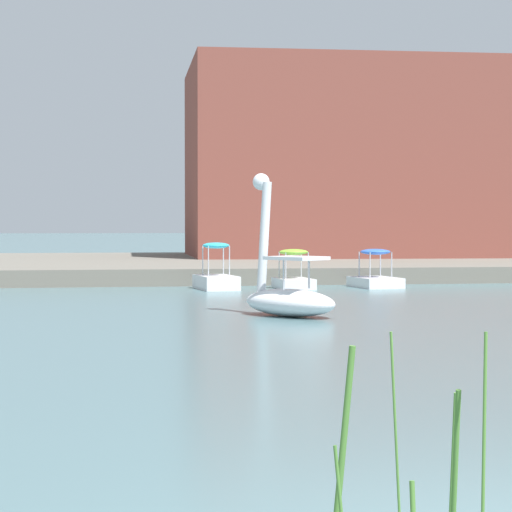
{
  "coord_description": "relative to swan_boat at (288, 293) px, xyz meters",
  "views": [
    {
      "loc": [
        -3.0,
        -6.4,
        2.1
      ],
      "look_at": [
        1.29,
        19.57,
        1.32
      ],
      "focal_mm": 72.79,
      "sensor_mm": 36.0,
      "label": 1
    }
  ],
  "objects": [
    {
      "name": "shore_bank_far",
      "position": [
        -1.61,
        22.95,
        -0.25
      ],
      "size": [
        153.14,
        21.94,
        0.59
      ],
      "primitive_type": "cube",
      "color": "#6B665B",
      "rests_on": "ground_plane"
    },
    {
      "name": "pedal_boat_cyan",
      "position": [
        -0.38,
        10.25,
        -0.15
      ],
      "size": [
        1.36,
        2.24,
        1.53
      ],
      "color": "white",
      "rests_on": "ground_plane"
    },
    {
      "name": "pedal_boat_lime",
      "position": [
        2.2,
        10.16,
        -0.12
      ],
      "size": [
        1.18,
        1.9,
        1.31
      ],
      "color": "white",
      "rests_on": "ground_plane"
    },
    {
      "name": "apartment_block",
      "position": [
        9.2,
        26.39,
        4.69
      ],
      "size": [
        17.87,
        10.73,
        9.28
      ],
      "primitive_type": "cube",
      "rotation": [
        0.0,
        0.0,
        -0.04
      ],
      "color": "brown",
      "rests_on": "shore_bank_far"
    },
    {
      "name": "swan_boat",
      "position": [
        0.0,
        0.0,
        0.0
      ],
      "size": [
        2.45,
        2.74,
        3.32
      ],
      "color": "white",
      "rests_on": "ground_plane"
    },
    {
      "name": "pedal_boat_blue",
      "position": [
        5.07,
        10.43,
        -0.16
      ],
      "size": [
        1.54,
        2.18,
        1.3
      ],
      "color": "white",
      "rests_on": "ground_plane"
    }
  ]
}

